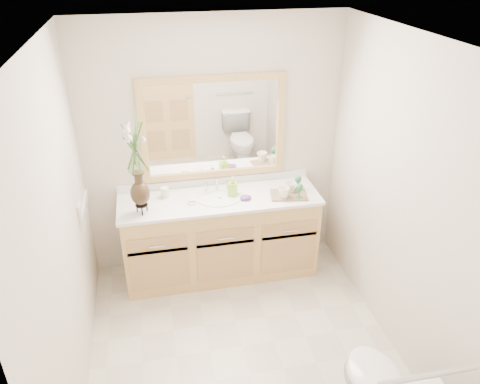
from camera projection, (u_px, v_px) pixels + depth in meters
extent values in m
plane|color=beige|center=(242.00, 346.00, 3.80)|extent=(2.60, 2.60, 0.00)
cube|color=white|center=(243.00, 41.00, 2.66)|extent=(2.40, 2.60, 0.02)
cube|color=beige|center=(214.00, 148.00, 4.35)|extent=(2.40, 0.02, 2.40)
cube|color=beige|center=(303.00, 369.00, 2.11)|extent=(2.40, 0.02, 2.40)
cube|color=beige|center=(61.00, 240.00, 3.01)|extent=(0.02, 2.60, 2.40)
cube|color=beige|center=(402.00, 203.00, 3.44)|extent=(0.02, 2.60, 2.40)
cube|color=#DEB36C|center=(220.00, 237.00, 4.48)|extent=(1.80, 0.55, 0.80)
cube|color=white|center=(220.00, 199.00, 4.28)|extent=(1.84, 0.57, 0.03)
ellipsoid|color=white|center=(220.00, 204.00, 4.29)|extent=(0.38, 0.30, 0.12)
cylinder|color=silver|center=(217.00, 184.00, 4.39)|extent=(0.02, 0.02, 0.11)
cylinder|color=silver|center=(206.00, 187.00, 4.38)|extent=(0.02, 0.02, 0.08)
cylinder|color=silver|center=(227.00, 185.00, 4.41)|extent=(0.02, 0.02, 0.08)
cube|color=white|center=(213.00, 128.00, 4.23)|extent=(1.20, 0.01, 0.85)
cube|color=#DEB36C|center=(212.00, 78.00, 4.01)|extent=(1.32, 0.04, 0.06)
cube|color=#DEB36C|center=(215.00, 174.00, 4.44)|extent=(1.32, 0.04, 0.06)
cube|color=#DEB36C|center=(143.00, 134.00, 4.12)|extent=(0.06, 0.04, 0.85)
cube|color=#DEB36C|center=(280.00, 124.00, 4.34)|extent=(0.06, 0.04, 0.85)
cube|color=white|center=(80.00, 210.00, 3.78)|extent=(0.02, 0.12, 0.12)
cylinder|color=silver|center=(429.00, 376.00, 2.38)|extent=(0.55, 0.03, 0.03)
cylinder|color=black|center=(142.00, 205.00, 4.00)|extent=(0.11, 0.11, 0.01)
ellipsoid|color=#302315|center=(140.00, 193.00, 3.95)|extent=(0.17, 0.17, 0.21)
cylinder|color=#302315|center=(139.00, 179.00, 3.89)|extent=(0.07, 0.07, 0.10)
cylinder|color=#4C7A33|center=(135.00, 151.00, 3.77)|extent=(0.06, 0.06, 0.39)
cylinder|color=silver|center=(165.00, 192.00, 4.26)|extent=(0.08, 0.08, 0.10)
cylinder|color=silver|center=(192.00, 202.00, 4.19)|extent=(0.10, 0.10, 0.01)
cube|color=beige|center=(192.00, 201.00, 4.18)|extent=(0.07, 0.06, 0.02)
imported|color=#99D231|center=(233.00, 187.00, 4.29)|extent=(0.09, 0.09, 0.16)
ellipsoid|color=#61297C|center=(246.00, 198.00, 4.24)|extent=(0.13, 0.11, 0.04)
cube|color=brown|center=(289.00, 195.00, 4.30)|extent=(0.37, 0.28, 0.02)
imported|color=silver|center=(284.00, 192.00, 4.22)|extent=(0.13, 0.12, 0.11)
imported|color=silver|center=(291.00, 187.00, 4.32)|extent=(0.11, 0.10, 0.10)
cylinder|color=#256F3E|center=(299.00, 197.00, 4.25)|extent=(0.06, 0.06, 0.01)
cylinder|color=#256F3E|center=(299.00, 193.00, 4.22)|extent=(0.01, 0.01, 0.09)
ellipsoid|color=#256F3E|center=(300.00, 187.00, 4.20)|extent=(0.06, 0.06, 0.07)
cylinder|color=#256F3E|center=(298.00, 189.00, 4.39)|extent=(0.06, 0.06, 0.01)
cylinder|color=#256F3E|center=(298.00, 185.00, 4.37)|extent=(0.01, 0.01, 0.09)
ellipsoid|color=#256F3E|center=(298.00, 179.00, 4.34)|extent=(0.06, 0.06, 0.07)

